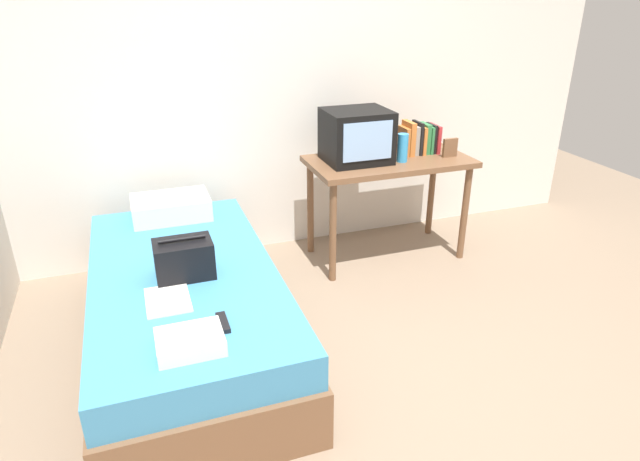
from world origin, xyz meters
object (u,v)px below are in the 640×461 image
(water_bottle, at_px, (403,148))
(remote_dark, at_px, (223,323))
(desk, at_px, (389,172))
(handbag, at_px, (184,259))
(picture_frame, at_px, (450,148))
(book_row, at_px, (419,139))
(pillow, at_px, (171,207))
(tv, at_px, (357,136))
(bed, at_px, (187,309))
(folded_towel, at_px, (190,342))
(magazine, at_px, (168,300))

(water_bottle, distance_m, remote_dark, 1.95)
(desk, height_order, handbag, desk)
(remote_dark, bearing_deg, desk, 41.37)
(water_bottle, relative_size, picture_frame, 1.46)
(book_row, height_order, picture_frame, book_row)
(desk, bearing_deg, pillow, 176.51)
(desk, height_order, remote_dark, desk)
(water_bottle, relative_size, remote_dark, 1.27)
(desk, distance_m, pillow, 1.55)
(picture_frame, xyz_separation_m, remote_dark, (-1.88, -1.18, -0.33))
(desk, relative_size, pillow, 2.34)
(desk, bearing_deg, tv, 172.36)
(water_bottle, bearing_deg, desk, 122.33)
(desk, relative_size, handbag, 3.87)
(pillow, relative_size, remote_dark, 3.18)
(bed, height_order, pillow, pillow)
(water_bottle, xyz_separation_m, folded_towel, (-1.66, -1.32, -0.34))
(bed, bearing_deg, water_bottle, 20.32)
(pillow, distance_m, handbag, 0.85)
(desk, distance_m, folded_towel, 2.14)
(tv, height_order, folded_towel, tv)
(tv, xyz_separation_m, folded_towel, (-1.36, -1.44, -0.42))
(bed, bearing_deg, folded_towel, -93.93)
(remote_dark, bearing_deg, handbag, 101.29)
(picture_frame, relative_size, handbag, 0.45)
(desk, distance_m, picture_frame, 0.47)
(bed, relative_size, handbag, 6.67)
(handbag, bearing_deg, pillow, 89.18)
(pillow, relative_size, magazine, 1.71)
(handbag, xyz_separation_m, remote_dark, (0.10, -0.52, -0.09))
(magazine, bearing_deg, handbag, 63.07)
(bed, distance_m, picture_frame, 2.16)
(handbag, bearing_deg, water_bottle, 22.59)
(book_row, distance_m, pillow, 1.83)
(water_bottle, bearing_deg, folded_towel, -141.56)
(picture_frame, height_order, magazine, picture_frame)
(handbag, bearing_deg, desk, 25.91)
(water_bottle, bearing_deg, magazine, -152.57)
(handbag, relative_size, folded_towel, 1.07)
(bed, height_order, desk, desk)
(desk, bearing_deg, handbag, -154.09)
(book_row, height_order, pillow, book_row)
(handbag, bearing_deg, picture_frame, 18.29)
(water_bottle, xyz_separation_m, magazine, (-1.72, -0.89, -0.37))
(handbag, height_order, remote_dark, handbag)
(magazine, bearing_deg, remote_dark, -53.70)
(folded_towel, bearing_deg, handbag, 84.93)
(water_bottle, bearing_deg, tv, 158.45)
(water_bottle, relative_size, handbag, 0.66)
(book_row, relative_size, folded_towel, 1.00)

